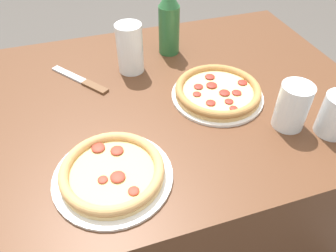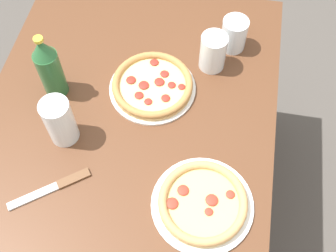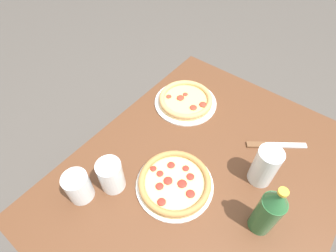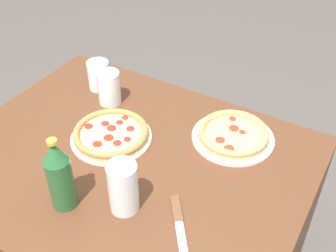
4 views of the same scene
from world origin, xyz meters
name	(u,v)px [view 1 (image 1 of 4)]	position (x,y,z in m)	size (l,w,h in m)	color
ground_plane	(176,221)	(0.00, 0.00, 0.00)	(8.00, 8.00, 0.00)	#4C4742
table	(177,170)	(0.00, 0.00, 0.36)	(1.11, 0.87, 0.72)	#56331E
pizza_salami	(218,92)	(-0.10, 0.05, 0.74)	(0.27, 0.27, 0.04)	white
pizza_pepperoni	(112,172)	(0.25, 0.26, 0.74)	(0.27, 0.27, 0.04)	white
glass_mango_juice	(130,50)	(0.11, -0.16, 0.79)	(0.08, 0.08, 0.16)	white
glass_water	(292,108)	(-0.23, 0.22, 0.78)	(0.08, 0.08, 0.13)	white
glass_lemonade	(336,117)	(-0.32, 0.28, 0.77)	(0.08, 0.08, 0.11)	white
beer_bottle	(169,22)	(-0.04, -0.24, 0.83)	(0.07, 0.07, 0.23)	#286033
knife	(82,81)	(0.27, -0.15, 0.72)	(0.16, 0.20, 0.01)	brown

